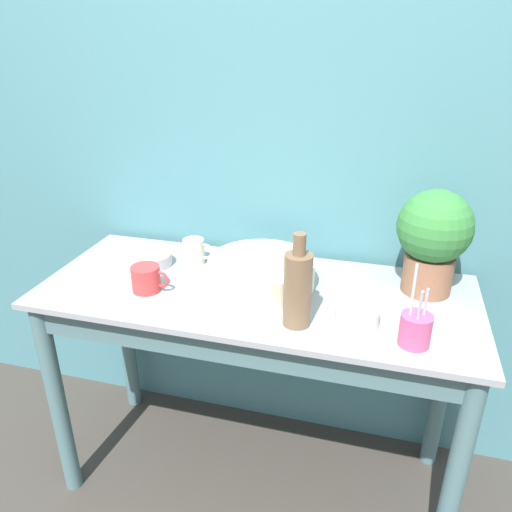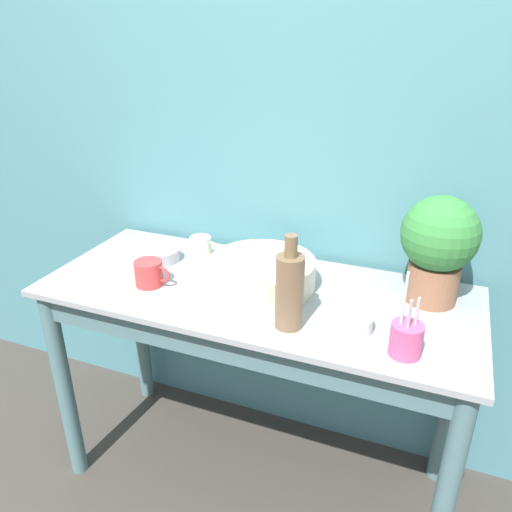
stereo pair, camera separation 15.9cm
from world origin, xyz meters
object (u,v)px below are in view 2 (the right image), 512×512
(bottle_tall, at_px, (290,290))
(bowl_small_enamel_white, at_px, (350,322))
(mug_cream, at_px, (202,249))
(utensil_cup, at_px, (406,339))
(potted_plant, at_px, (439,244))
(mug_red, at_px, (149,273))
(bowl_small_steel, at_px, (161,255))
(bowl_wash_large, at_px, (262,273))

(bottle_tall, distance_m, bowl_small_enamel_white, 0.20)
(mug_cream, bearing_deg, utensil_cup, -22.89)
(potted_plant, height_order, bottle_tall, potted_plant)
(mug_red, xyz_separation_m, bowl_small_steel, (-0.07, 0.18, -0.02))
(potted_plant, relative_size, mug_red, 2.69)
(bottle_tall, distance_m, utensil_cup, 0.33)
(potted_plant, xyz_separation_m, mug_red, (-0.88, -0.24, -0.15))
(mug_red, xyz_separation_m, bowl_small_enamel_white, (0.68, -0.02, -0.02))
(potted_plant, distance_m, bottle_tall, 0.48)
(mug_cream, height_order, bowl_small_steel, mug_cream)
(mug_red, distance_m, bowl_small_enamel_white, 0.68)
(mug_cream, xyz_separation_m, bowl_small_enamel_white, (0.60, -0.26, -0.02))
(bowl_small_enamel_white, distance_m, utensil_cup, 0.17)
(bowl_wash_large, distance_m, bowl_small_enamel_white, 0.36)
(mug_red, relative_size, mug_cream, 1.12)
(bowl_wash_large, xyz_separation_m, bowl_small_steel, (-0.42, 0.05, -0.03))
(potted_plant, distance_m, bowl_small_steel, 0.96)
(mug_red, bearing_deg, bowl_small_steel, 110.92)
(mug_red, relative_size, utensil_cup, 0.55)
(bowl_wash_large, bearing_deg, bottle_tall, -51.35)
(bowl_wash_large, height_order, bowl_small_steel, bowl_wash_large)
(bowl_small_enamel_white, xyz_separation_m, bowl_small_steel, (-0.75, 0.20, -0.00))
(bowl_wash_large, bearing_deg, bowl_small_enamel_white, -24.77)
(bowl_wash_large, relative_size, bowl_small_enamel_white, 2.75)
(bottle_tall, relative_size, mug_cream, 2.49)
(potted_plant, xyz_separation_m, bowl_small_steel, (-0.94, -0.06, -0.17))
(bowl_small_enamel_white, bearing_deg, potted_plant, 52.69)
(utensil_cup, bearing_deg, bowl_small_steel, 163.59)
(potted_plant, relative_size, mug_cream, 3.01)
(bowl_small_enamel_white, bearing_deg, bowl_small_steel, 164.86)
(mug_red, distance_m, mug_cream, 0.25)
(bottle_tall, bearing_deg, bowl_small_enamel_white, 15.30)
(bowl_small_enamel_white, bearing_deg, mug_red, 178.07)
(bowl_small_steel, xyz_separation_m, utensil_cup, (0.90, -0.27, 0.03))
(bottle_tall, distance_m, bowl_small_steel, 0.63)
(potted_plant, relative_size, bowl_wash_large, 0.97)
(bowl_small_steel, bearing_deg, bowl_wash_large, -6.97)
(potted_plant, bearing_deg, bowl_small_enamel_white, -127.31)
(bowl_wash_large, height_order, mug_cream, bowl_wash_large)
(mug_red, bearing_deg, utensil_cup, -5.96)
(bowl_small_enamel_white, bearing_deg, bottle_tall, -164.70)
(mug_cream, bearing_deg, bottle_tall, -34.86)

